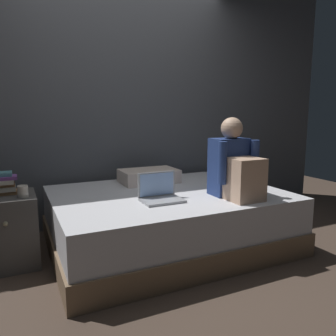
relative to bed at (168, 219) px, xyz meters
name	(u,v)px	position (x,y,z in m)	size (l,w,h in m)	color
ground_plane	(161,262)	(-0.20, -0.30, -0.24)	(8.00, 8.00, 0.00)	#47382D
wall_back	(114,97)	(-0.20, 0.90, 1.11)	(5.60, 0.10, 2.70)	#4C4F54
bed	(168,219)	(0.00, 0.00, 0.00)	(2.00, 1.50, 0.49)	#7A6047
nightstand	(7,231)	(-1.30, 0.17, 0.04)	(0.44, 0.46, 0.56)	#474442
person_sitting	(235,167)	(0.43, -0.39, 0.50)	(0.39, 0.44, 0.66)	navy
laptop	(160,194)	(-0.18, -0.24, 0.30)	(0.32, 0.23, 0.22)	#9EA0A5
pillow	(149,176)	(0.00, 0.45, 0.31)	(0.56, 0.36, 0.13)	beige
book_stack	(1,184)	(-1.32, 0.21, 0.40)	(0.23, 0.16, 0.17)	brown
mug	(23,192)	(-1.17, 0.05, 0.36)	(0.08, 0.08, 0.09)	#BCB2A3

